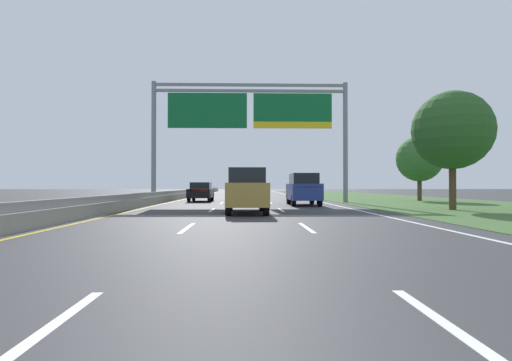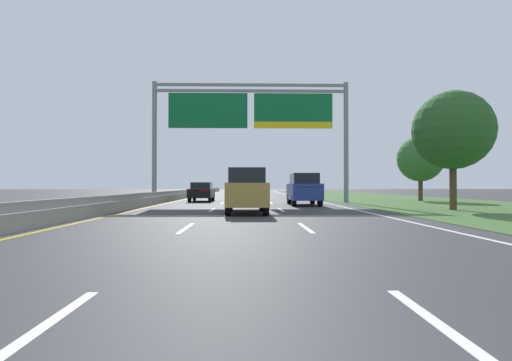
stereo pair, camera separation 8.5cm
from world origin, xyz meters
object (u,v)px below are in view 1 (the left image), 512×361
Objects in this scene: overhead_sign_gantry at (250,116)px; pickup_truck_red at (245,189)px; car_black_left_lane_sedan at (201,192)px; car_gold_centre_lane_suv at (247,190)px; car_blue_right_lane_suv at (303,189)px; roadside_tree_near at (452,130)px; roadside_tree_mid at (419,159)px.

pickup_truck_red is at bearing 104.51° from overhead_sign_gantry.
car_gold_centre_lane_suv is at bearing -165.26° from car_black_left_lane_sedan.
car_blue_right_lane_suv is at bearing -131.12° from car_black_left_lane_sedan.
pickup_truck_red is 6.63m from car_blue_right_lane_suv.
car_gold_centre_lane_suv is 0.74× the size of roadside_tree_near.
overhead_sign_gantry is at bearing -167.72° from roadside_tree_mid.
car_gold_centre_lane_suv is (0.06, -12.95, 0.02)m from pickup_truck_red.
roadside_tree_mid is (14.45, 3.15, -3.02)m from overhead_sign_gantry.
car_black_left_lane_sedan is 0.80× the size of roadside_tree_mid.
overhead_sign_gantry is 15.10m from roadside_tree_mid.
car_blue_right_lane_suv is 13.31m from roadside_tree_mid.
pickup_truck_red is 0.85× the size of roadside_tree_near.
car_gold_centre_lane_suv and car_blue_right_lane_suv have the same top height.
roadside_tree_near is at bearing -129.41° from car_black_left_lane_sedan.
car_black_left_lane_sedan is at bearing -178.17° from roadside_tree_mid.
car_gold_centre_lane_suv is at bearing 179.63° from pickup_truck_red.
car_blue_right_lane_suv is at bearing 142.49° from roadside_tree_near.
car_gold_centre_lane_suv is at bearing -169.50° from roadside_tree_near.
pickup_truck_red is 0.98× the size of roadside_tree_mid.
overhead_sign_gantry is at bearing 138.31° from roadside_tree_near.
roadside_tree_mid reaches higher than car_black_left_lane_sedan.
car_black_left_lane_sedan is (-4.02, 2.56, -5.78)m from overhead_sign_gantry.
car_black_left_lane_sedan is 18.68m from roadside_tree_mid.
pickup_truck_red is 3.85m from car_black_left_lane_sedan.
car_black_left_lane_sedan is 0.69× the size of roadside_tree_near.
car_black_left_lane_sedan is 9.97m from car_blue_right_lane_suv.
pickup_truck_red is at bearing -107.64° from car_black_left_lane_sedan.
roadside_tree_mid is (3.76, 12.67, -0.67)m from roadside_tree_near.
pickup_truck_red reaches higher than car_blue_right_lane_suv.
car_black_left_lane_sedan is 19.34m from roadside_tree_near.
car_blue_right_lane_suv is (3.50, -4.00, -5.50)m from overhead_sign_gantry.
overhead_sign_gantry reaches higher than pickup_truck_red.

